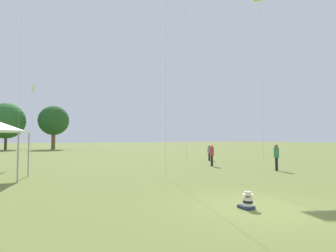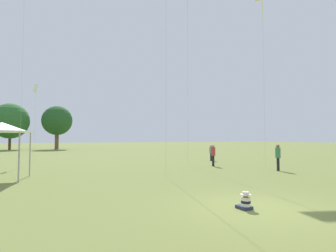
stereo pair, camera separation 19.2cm
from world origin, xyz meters
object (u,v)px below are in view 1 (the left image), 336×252
person_standing_0 (212,153)px  distant_tree_1 (6,121)px  kite_3 (261,2)px  person_standing_2 (209,152)px  distant_tree_2 (54,121)px  person_standing_1 (276,155)px  kite_4 (33,91)px  canopy_tent (0,128)px  seated_toddler (247,201)px

person_standing_0 → distant_tree_1: 47.63m
kite_3 → distant_tree_1: 51.55m
person_standing_2 → distant_tree_2: (-11.73, 38.00, 5.05)m
distant_tree_2 → person_standing_1: bearing=-76.8°
distant_tree_1 → person_standing_1: bearing=-68.1°
person_standing_2 → distant_tree_1: (-20.33, 39.81, 4.85)m
kite_4 → distant_tree_2: 33.63m
kite_4 → kite_3: bearing=116.2°
person_standing_2 → distant_tree_1: size_ratio=0.17×
canopy_tent → kite_3: (17.06, -2.28, 10.06)m
kite_3 → person_standing_2: bearing=-180.0°
person_standing_2 → kite_4: size_ratio=0.22×
person_standing_1 → distant_tree_2: bearing=-124.4°
canopy_tent → distant_tree_1: size_ratio=0.33×
person_standing_1 → person_standing_2: (0.79, 8.76, -0.17)m
person_standing_1 → canopy_tent: (-16.51, 3.92, 1.70)m
kite_3 → person_standing_1: bearing=-16.8°
seated_toddler → kite_4: size_ratio=0.08×
person_standing_2 → kite_4: bearing=88.9°
person_standing_2 → distant_tree_2: bearing=32.4°
seated_toddler → distant_tree_2: (-1.98, 53.14, 5.74)m
person_standing_1 → person_standing_2: person_standing_1 is taller
person_standing_1 → distant_tree_2: distant_tree_2 is taller
person_standing_0 → person_standing_2: bearing=80.5°
kite_4 → canopy_tent: bearing=54.0°
person_standing_1 → distant_tree_1: distant_tree_1 is taller
person_standing_0 → person_standing_1: (2.12, -4.49, 0.06)m
kite_3 → distant_tree_1: kite_3 is taller
canopy_tent → kite_4: 10.27m
person_standing_0 → distant_tree_2: distant_tree_2 is taller
distant_tree_2 → person_standing_0: bearing=-78.2°
distant_tree_1 → distant_tree_2: distant_tree_1 is taller
seated_toddler → person_standing_0: (6.84, 10.86, 0.80)m
seated_toddler → person_standing_0: person_standing_0 is taller
kite_4 → person_standing_0: bearing=118.6°
distant_tree_1 → distant_tree_2: size_ratio=1.03×
distant_tree_1 → distant_tree_2: 8.78m
kite_3 → distant_tree_1: bearing=-154.9°
distant_tree_1 → distant_tree_2: bearing=-11.9°
canopy_tent → distant_tree_2: (5.57, 42.85, 3.18)m
person_standing_0 → distant_tree_2: bearing=126.5°
person_standing_2 → kite_4: 17.33m
seated_toddler → distant_tree_1: bearing=101.6°
distant_tree_2 → seated_toddler: bearing=-87.9°
canopy_tent → kite_3: kite_3 is taller
canopy_tent → person_standing_2: bearing=15.7°
person_standing_0 → kite_4: (-12.84, 8.89, 5.42)m
person_standing_1 → kite_3: 11.88m
person_standing_0 → kite_4: bearing=170.1°
canopy_tent → distant_tree_2: 43.33m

